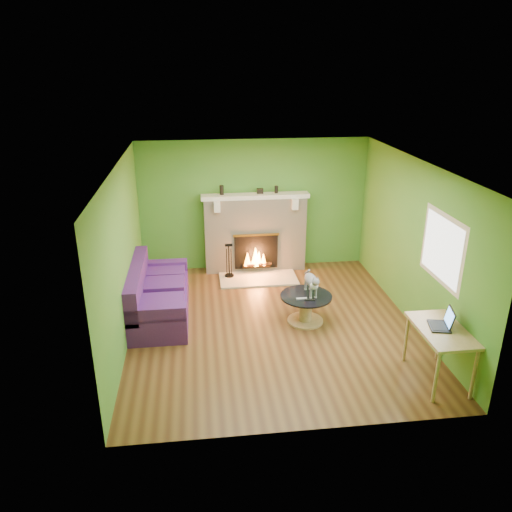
{
  "coord_description": "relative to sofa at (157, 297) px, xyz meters",
  "views": [
    {
      "loc": [
        -1.12,
        -7.02,
        4.0
      ],
      "look_at": [
        -0.22,
        0.4,
        1.05
      ],
      "focal_mm": 35.0,
      "sensor_mm": 36.0,
      "label": 1
    }
  ],
  "objects": [
    {
      "name": "floor",
      "position": [
        1.86,
        -0.54,
        -0.35
      ],
      "size": [
        5.0,
        5.0,
        0.0
      ],
      "primitive_type": "plane",
      "color": "#522F17",
      "rests_on": "ground"
    },
    {
      "name": "ceiling",
      "position": [
        1.86,
        -0.54,
        2.25
      ],
      "size": [
        5.0,
        5.0,
        0.0
      ],
      "primitive_type": "plane",
      "rotation": [
        3.14,
        0.0,
        0.0
      ],
      "color": "white",
      "rests_on": "wall_back"
    },
    {
      "name": "wall_back",
      "position": [
        1.86,
        1.96,
        0.95
      ],
      "size": [
        5.0,
        0.0,
        5.0
      ],
      "primitive_type": "plane",
      "rotation": [
        1.57,
        0.0,
        0.0
      ],
      "color": "#478F2E",
      "rests_on": "floor"
    },
    {
      "name": "wall_front",
      "position": [
        1.86,
        -3.04,
        0.95
      ],
      "size": [
        5.0,
        0.0,
        5.0
      ],
      "primitive_type": "plane",
      "rotation": [
        -1.57,
        0.0,
        0.0
      ],
      "color": "#478F2E",
      "rests_on": "floor"
    },
    {
      "name": "wall_left",
      "position": [
        -0.39,
        -0.54,
        0.95
      ],
      "size": [
        0.0,
        5.0,
        5.0
      ],
      "primitive_type": "plane",
      "rotation": [
        1.57,
        0.0,
        1.57
      ],
      "color": "#478F2E",
      "rests_on": "floor"
    },
    {
      "name": "wall_right",
      "position": [
        4.11,
        -0.54,
        0.95
      ],
      "size": [
        0.0,
        5.0,
        5.0
      ],
      "primitive_type": "plane",
      "rotation": [
        1.57,
        0.0,
        -1.57
      ],
      "color": "#478F2E",
      "rests_on": "floor"
    },
    {
      "name": "window_frame",
      "position": [
        4.1,
        -1.44,
        1.2
      ],
      "size": [
        0.0,
        1.2,
        1.2
      ],
      "primitive_type": "plane",
      "rotation": [
        1.57,
        0.0,
        -1.57
      ],
      "color": "silver",
      "rests_on": "wall_right"
    },
    {
      "name": "window_pane",
      "position": [
        4.09,
        -1.44,
        1.2
      ],
      "size": [
        0.0,
        1.06,
        1.06
      ],
      "primitive_type": "plane",
      "rotation": [
        1.57,
        0.0,
        -1.57
      ],
      "color": "white",
      "rests_on": "wall_right"
    },
    {
      "name": "fireplace",
      "position": [
        1.86,
        1.78,
        0.43
      ],
      "size": [
        2.1,
        0.46,
        1.58
      ],
      "color": "beige",
      "rests_on": "floor"
    },
    {
      "name": "hearth",
      "position": [
        1.86,
        1.26,
        -0.33
      ],
      "size": [
        1.5,
        0.75,
        0.03
      ],
      "primitive_type": "cube",
      "color": "beige",
      "rests_on": "floor"
    },
    {
      "name": "mantel",
      "position": [
        1.86,
        1.76,
        1.19
      ],
      "size": [
        2.1,
        0.28,
        0.08
      ],
      "primitive_type": "cube",
      "color": "white",
      "rests_on": "fireplace"
    },
    {
      "name": "sofa",
      "position": [
        0.0,
        0.0,
        0.0
      ],
      "size": [
        0.9,
        1.99,
        0.89
      ],
      "color": "#471B68",
      "rests_on": "floor"
    },
    {
      "name": "coffee_table",
      "position": [
        2.41,
        -0.5,
        -0.07
      ],
      "size": [
        0.83,
        0.83,
        0.47
      ],
      "color": "tan",
      "rests_on": "floor"
    },
    {
      "name": "desk",
      "position": [
        3.81,
        -2.26,
        0.32
      ],
      "size": [
        0.6,
        1.03,
        0.76
      ],
      "color": "tan",
      "rests_on": "floor"
    },
    {
      "name": "cat",
      "position": [
        2.49,
        -0.45,
        0.33
      ],
      "size": [
        0.27,
        0.65,
        0.4
      ],
      "primitive_type": null,
      "rotation": [
        0.0,
        0.0,
        0.05
      ],
      "color": "slate",
      "rests_on": "coffee_table"
    },
    {
      "name": "remote_silver",
      "position": [
        2.31,
        -0.62,
        0.14
      ],
      "size": [
        0.17,
        0.05,
        0.02
      ],
      "primitive_type": "cube",
      "rotation": [
        0.0,
        0.0,
        0.02
      ],
      "color": "#97979A",
      "rests_on": "coffee_table"
    },
    {
      "name": "remote_black",
      "position": [
        2.43,
        -0.68,
        0.13
      ],
      "size": [
        0.16,
        0.06,
        0.02
      ],
      "primitive_type": "cube",
      "rotation": [
        0.0,
        0.0,
        -0.11
      ],
      "color": "black",
      "rests_on": "coffee_table"
    },
    {
      "name": "laptop",
      "position": [
        3.79,
        -2.21,
        0.54
      ],
      "size": [
        0.36,
        0.39,
        0.25
      ],
      "primitive_type": null,
      "rotation": [
        0.0,
        0.0,
        -0.24
      ],
      "color": "black",
      "rests_on": "desk"
    },
    {
      "name": "fire_tools",
      "position": [
        1.3,
        1.41,
        0.02
      ],
      "size": [
        0.18,
        0.18,
        0.68
      ],
      "primitive_type": null,
      "color": "black",
      "rests_on": "hearth"
    },
    {
      "name": "mantel_vase_left",
      "position": [
        1.21,
        1.79,
        1.32
      ],
      "size": [
        0.08,
        0.08,
        0.18
      ],
      "primitive_type": "cylinder",
      "color": "black",
      "rests_on": "mantel"
    },
    {
      "name": "mantel_vase_right",
      "position": [
        2.27,
        1.79,
        1.3
      ],
      "size": [
        0.07,
        0.07,
        0.14
      ],
      "primitive_type": "cylinder",
      "color": "black",
      "rests_on": "mantel"
    },
    {
      "name": "mantel_box",
      "position": [
        1.95,
        1.79,
        1.28
      ],
      "size": [
        0.12,
        0.08,
        0.1
      ],
      "primitive_type": "cube",
      "color": "black",
      "rests_on": "mantel"
    }
  ]
}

